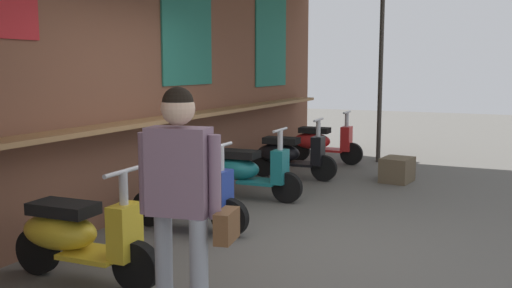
{
  "coord_description": "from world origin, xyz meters",
  "views": [
    {
      "loc": [
        -5.03,
        -2.12,
        1.75
      ],
      "look_at": [
        1.67,
        0.96,
        0.74
      ],
      "focal_mm": 39.5,
      "sensor_mm": 36.0,
      "label": 1
    }
  ],
  "objects": [
    {
      "name": "ground_plane",
      "position": [
        0.0,
        0.0,
        0.0
      ],
      "size": [
        35.61,
        35.61,
        0.0
      ],
      "primitive_type": "plane",
      "color": "#56544F"
    },
    {
      "name": "market_stall_facade",
      "position": [
        0.0,
        1.9,
        1.92
      ],
      "size": [
        12.72,
        2.12,
        3.52
      ],
      "color": "brown",
      "rests_on": "ground_plane"
    },
    {
      "name": "scooter_yellow",
      "position": [
        -1.59,
        1.08,
        0.39
      ],
      "size": [
        0.46,
        1.4,
        0.97
      ],
      "rotation": [
        0.0,
        0.0,
        -1.54
      ],
      "color": "gold",
      "rests_on": "ground_plane"
    },
    {
      "name": "scooter_blue",
      "position": [
        0.02,
        1.08,
        0.39
      ],
      "size": [
        0.46,
        1.4,
        0.97
      ],
      "rotation": [
        0.0,
        0.0,
        -1.56
      ],
      "color": "#233D9E",
      "rests_on": "ground_plane"
    },
    {
      "name": "scooter_teal",
      "position": [
        1.63,
        1.08,
        0.39
      ],
      "size": [
        0.46,
        1.4,
        0.97
      ],
      "rotation": [
        0.0,
        0.0,
        -1.54
      ],
      "color": "#197075",
      "rests_on": "ground_plane"
    },
    {
      "name": "scooter_black",
      "position": [
        3.17,
        1.08,
        0.39
      ],
      "size": [
        0.46,
        1.4,
        0.97
      ],
      "rotation": [
        0.0,
        0.0,
        -1.53
      ],
      "color": "black",
      "rests_on": "ground_plane"
    },
    {
      "name": "scooter_red",
      "position": [
        4.8,
        1.08,
        0.39
      ],
      "size": [
        0.46,
        1.4,
        0.97
      ],
      "rotation": [
        0.0,
        0.0,
        -1.55
      ],
      "color": "red",
      "rests_on": "ground_plane"
    },
    {
      "name": "shopper_with_handbag",
      "position": [
        -2.01,
        -0.21,
        0.99
      ],
      "size": [
        0.34,
        0.65,
        1.63
      ],
      "rotation": [
        0.0,
        0.0,
        0.17
      ],
      "color": "#999EA8",
      "rests_on": "ground_plane"
    },
    {
      "name": "merchandise_crate",
      "position": [
        3.61,
        -0.54,
        0.19
      ],
      "size": [
        0.58,
        0.49,
        0.38
      ],
      "primitive_type": "cube",
      "rotation": [
        0.0,
        0.0,
        -0.14
      ],
      "color": "brown",
      "rests_on": "ground_plane"
    }
  ]
}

